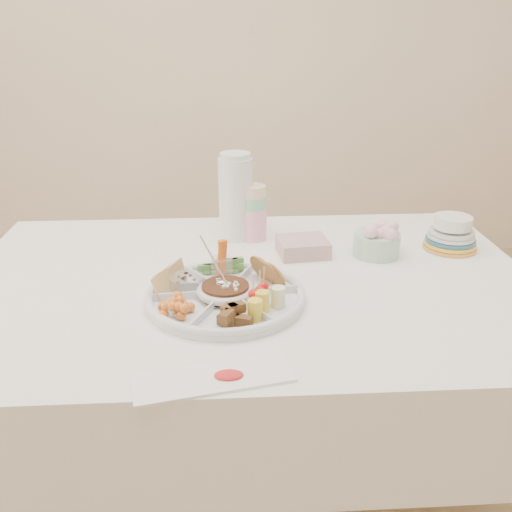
{
  "coord_description": "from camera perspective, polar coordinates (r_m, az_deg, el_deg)",
  "views": [
    {
      "loc": [
        -0.06,
        -1.36,
        1.39
      ],
      "look_at": [
        0.02,
        -0.03,
        0.84
      ],
      "focal_mm": 40.0,
      "sensor_mm": 36.0,
      "label": 1
    }
  ],
  "objects": [
    {
      "name": "cup_stack",
      "position": [
        1.75,
        -0.26,
        5.2
      ],
      "size": [
        0.1,
        0.1,
        0.22
      ],
      "primitive_type": "cylinder",
      "rotation": [
        0.0,
        0.0,
        -0.26
      ],
      "color": "#AFD2A9",
      "rests_on": "dining_table"
    },
    {
      "name": "wall_back",
      "position": [
        3.37,
        -2.61,
        21.86
      ],
      "size": [
        4.0,
        0.02,
        2.7
      ],
      "primitive_type": "cube",
      "color": "beige",
      "rests_on": "ground"
    },
    {
      "name": "party_tray",
      "position": [
        1.38,
        -3.07,
        -3.77
      ],
      "size": [
        0.41,
        0.41,
        0.04
      ],
      "primitive_type": "cylinder",
      "rotation": [
        0.0,
        0.0,
        0.08
      ],
      "color": "silver",
      "rests_on": "dining_table"
    },
    {
      "name": "pita_raisins",
      "position": [
        1.43,
        -7.83,
        -2.1
      ],
      "size": [
        0.13,
        0.13,
        0.06
      ],
      "primitive_type": null,
      "rotation": [
        0.0,
        0.0,
        0.08
      ],
      "color": "tan",
      "rests_on": "party_tray"
    },
    {
      "name": "thermos",
      "position": [
        1.75,
        -2.03,
        6.07
      ],
      "size": [
        0.14,
        0.14,
        0.27
      ],
      "primitive_type": "cylinder",
      "rotation": [
        0.0,
        0.0,
        -0.37
      ],
      "color": "silver",
      "rests_on": "dining_table"
    },
    {
      "name": "floor",
      "position": [
        1.95,
        -0.62,
        -22.95
      ],
      "size": [
        4.0,
        4.0,
        0.0
      ],
      "primitive_type": "plane",
      "color": "tan",
      "rests_on": "ground"
    },
    {
      "name": "placemat",
      "position": [
        1.11,
        -4.32,
        -12.09
      ],
      "size": [
        0.32,
        0.16,
        0.01
      ],
      "primitive_type": "cube",
      "rotation": [
        0.0,
        0.0,
        0.21
      ],
      "color": "silver",
      "rests_on": "dining_table"
    },
    {
      "name": "banana_tomato",
      "position": [
        1.32,
        2.04,
        -3.3
      ],
      "size": [
        0.12,
        0.12,
        0.09
      ],
      "primitive_type": null,
      "rotation": [
        0.0,
        0.0,
        0.08
      ],
      "color": "#F9EA65",
      "rests_on": "party_tray"
    },
    {
      "name": "plate_stack",
      "position": [
        1.78,
        18.95,
        2.2
      ],
      "size": [
        0.19,
        0.19,
        0.1
      ],
      "primitive_type": "cylinder",
      "rotation": [
        0.0,
        0.0,
        0.23
      ],
      "color": "gold",
      "rests_on": "dining_table"
    },
    {
      "name": "tortillas",
      "position": [
        1.44,
        1.15,
        -1.6
      ],
      "size": [
        0.1,
        0.1,
        0.06
      ],
      "primitive_type": null,
      "rotation": [
        0.0,
        0.0,
        0.08
      ],
      "color": "tan",
      "rests_on": "party_tray"
    },
    {
      "name": "bean_dip",
      "position": [
        1.38,
        -3.08,
        -3.49
      ],
      "size": [
        0.12,
        0.12,
        0.04
      ],
      "primitive_type": "cylinder",
      "rotation": [
        0.0,
        0.0,
        0.08
      ],
      "color": "#44240D",
      "rests_on": "party_tray"
    },
    {
      "name": "carrot_cucumber",
      "position": [
        1.48,
        -3.55,
        -0.11
      ],
      "size": [
        0.12,
        0.12,
        0.1
      ],
      "primitive_type": null,
      "rotation": [
        0.0,
        0.0,
        0.08
      ],
      "color": "orange",
      "rests_on": "party_tray"
    },
    {
      "name": "flower_bowl",
      "position": [
        1.68,
        12.01,
        1.68
      ],
      "size": [
        0.16,
        0.16,
        0.1
      ],
      "primitive_type": "cylinder",
      "rotation": [
        0.0,
        0.0,
        -0.28
      ],
      "color": "#A5D0B4",
      "rests_on": "dining_table"
    },
    {
      "name": "granola_chunks",
      "position": [
        1.26,
        -2.55,
        -5.83
      ],
      "size": [
        0.1,
        0.1,
        0.04
      ],
      "primitive_type": null,
      "rotation": [
        0.0,
        0.0,
        0.08
      ],
      "color": "#453117",
      "rests_on": "party_tray"
    },
    {
      "name": "cherries",
      "position": [
        1.31,
        -7.75,
        -4.77
      ],
      "size": [
        0.11,
        0.11,
        0.04
      ],
      "primitive_type": null,
      "rotation": [
        0.0,
        0.0,
        0.08
      ],
      "color": "#C96809",
      "rests_on": "party_tray"
    },
    {
      "name": "napkin_stack",
      "position": [
        1.66,
        4.7,
        0.92
      ],
      "size": [
        0.15,
        0.14,
        0.05
      ],
      "primitive_type": "cube",
      "rotation": [
        0.0,
        0.0,
        0.11
      ],
      "color": "#C19499",
      "rests_on": "dining_table"
    },
    {
      "name": "dining_table",
      "position": [
        1.7,
        -0.67,
        -13.97
      ],
      "size": [
        1.52,
        1.02,
        0.76
      ],
      "primitive_type": "cube",
      "color": "white",
      "rests_on": "floor"
    }
  ]
}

